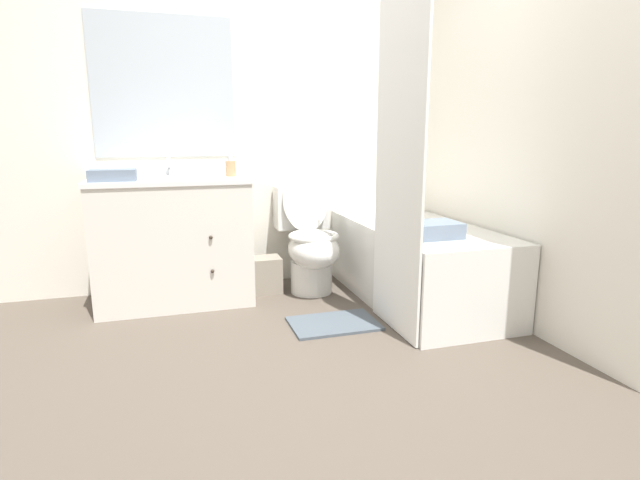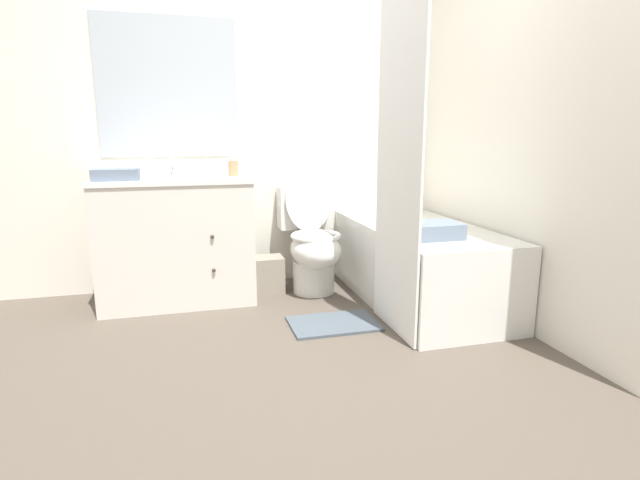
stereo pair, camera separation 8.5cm
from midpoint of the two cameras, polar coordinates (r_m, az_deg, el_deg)
The scene contains 14 objects.
ground_plane at distance 2.38m, azimuth 1.77°, elevation -15.85°, with size 14.00×14.00×0.00m, color brown.
wall_back at distance 3.76m, azimuth -6.87°, elevation 14.15°, with size 8.00×0.06×2.50m.
wall_right at distance 3.42m, azimuth 17.54°, elevation 13.87°, with size 0.05×2.69×2.50m.
vanity_cabinet at distance 3.45m, azimuth -17.07°, elevation 0.12°, with size 1.00×0.61×0.83m.
sink_faucet at distance 3.60m, azimuth -17.53°, elevation 7.66°, with size 0.14×0.12×0.12m.
toilet at distance 3.53m, azimuth -1.87°, elevation -0.29°, with size 0.39×0.66×0.86m.
bathtub at distance 3.41m, azimuth 10.20°, elevation -2.53°, with size 0.70×1.49×0.52m.
shower_curtain at distance 2.75m, azimuth 8.16°, elevation 9.79°, with size 0.02×0.58×2.01m.
wastebasket at distance 3.58m, azimuth -6.96°, elevation -3.96°, with size 0.22×0.19×0.25m.
tissue_box at distance 3.56m, azimuth -13.91°, elevation 7.91°, with size 0.11×0.12×0.10m.
soap_dispenser at distance 3.38m, azimuth -10.89°, elevation 8.10°, with size 0.07×0.07×0.13m.
hand_towel_folded at distance 3.26m, azimuth -23.31°, elevation 6.83°, with size 0.27×0.17×0.07m.
bath_towel_folded at distance 2.94m, azimuth 11.47°, elevation 1.13°, with size 0.36×0.23×0.09m.
bath_mat at distance 3.00m, azimuth 0.75°, elevation -9.52°, with size 0.51×0.35×0.02m.
Camera 1 is at (-0.72, -1.97, 1.12)m, focal length 28.00 mm.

